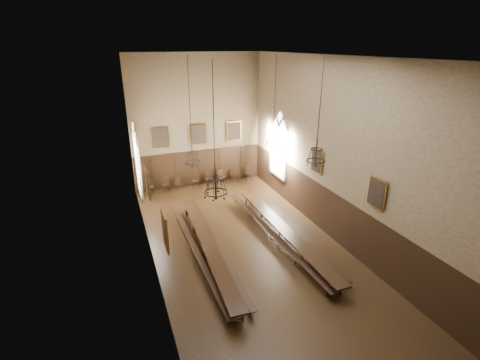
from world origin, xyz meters
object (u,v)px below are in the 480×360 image
chair_1 (166,187)px  table_right (283,235)px  bench_right_outer (292,232)px  chair_5 (221,179)px  chair_7 (248,176)px  chandelier_back_left (192,155)px  table_left (208,248)px  bench_left_outer (195,252)px  chair_0 (150,189)px  chandelier_front_right (316,154)px  chair_3 (195,183)px  chair_4 (209,181)px  chandelier_front_left (216,185)px  bench_left_inner (218,248)px  chandelier_back_right (274,136)px  chair_6 (234,178)px  chair_2 (179,186)px  bench_right_inner (271,235)px

chair_1 → table_right: bearing=-60.5°
bench_right_outer → chair_5: 8.47m
chair_7 → chandelier_back_left: chandelier_back_left is taller
table_left → bench_left_outer: table_left is taller
bench_right_outer → chair_0: bearing=126.2°
chair_0 → chair_1: 1.07m
chair_5 → chandelier_front_right: 11.76m
table_left → chair_5: chair_5 is taller
chandelier_front_right → chair_3: bearing=103.9°
table_left → chandelier_front_right: chandelier_front_right is taller
table_left → chair_1: size_ratio=9.65×
chair_4 → chandelier_front_left: (-2.73, -10.79, 4.23)m
chair_1 → chandelier_front_left: size_ratio=0.21×
bench_left_inner → chair_5: chair_5 is taller
table_right → bench_left_outer: table_right is taller
bench_left_outer → chair_4: (3.14, 8.50, 0.02)m
table_right → chandelier_front_left: (-4.12, -2.01, 4.14)m
chair_1 → chair_5: size_ratio=1.00×
table_left → bench_left_outer: size_ratio=1.01×
chair_4 → chandelier_front_right: bearing=-75.9°
bench_left_inner → table_left: bearing=-172.8°
bench_right_outer → chair_7: (0.99, 8.44, 0.04)m
chandelier_back_right → table_right: bearing=-99.3°
bench_left_outer → chair_6: size_ratio=10.52×
chandelier_front_right → chair_1: bearing=113.8°
table_left → chair_1: (-0.50, 8.53, -0.08)m
bench_right_outer → chair_4: 8.72m
chair_1 → chair_2: 0.90m
table_right → chair_2: 9.42m
bench_left_outer → bench_right_inner: (4.03, 0.11, 0.01)m
bench_right_inner → chair_0: bearing=120.9°
table_left → chair_3: bearing=79.8°
bench_left_inner → chair_0: (-2.08, 8.53, 0.01)m
chandelier_front_left → chandelier_front_right: size_ratio=1.17×
bench_left_outer → chandelier_back_left: chandelier_back_left is taller
bench_right_inner → chair_2: size_ratio=11.15×
chair_6 → chandelier_back_right: chandelier_back_right is taller
table_right → chair_6: size_ratio=10.54×
bench_left_outer → chair_3: bearing=75.8°
chair_0 → chair_2: bearing=15.5°
chair_0 → chandelier_front_left: bearing=-66.3°
chair_7 → chandelier_front_right: 11.86m
chair_1 → chandelier_front_left: (0.32, -10.70, 4.22)m
chair_2 → chandelier_back_right: (3.90, -6.51, 4.74)m
table_right → bench_left_outer: (-4.53, 0.28, -0.10)m
chair_1 → bench_right_outer: bearing=-56.2°
bench_right_inner → chandelier_back_right: (0.87, 1.82, 4.72)m
table_left → chandelier_front_right: bearing=-26.7°
chandelier_front_left → bench_left_inner: bearing=72.9°
chandelier_front_left → table_right: bearing=26.0°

